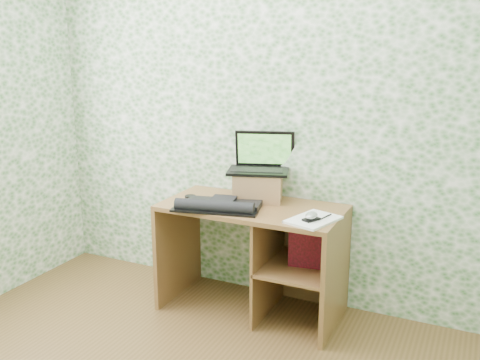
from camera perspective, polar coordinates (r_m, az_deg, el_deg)
The scene contains 10 objects.
wall_back at distance 3.70m, azimuth 3.31°, elevation 6.72°, with size 3.50×3.50×0.00m, color white.
desk at distance 3.62m, azimuth 2.60°, elevation -6.84°, with size 1.20×0.60×0.75m.
riser at distance 3.64m, azimuth 1.94°, elevation -0.66°, with size 0.32×0.27×0.19m, color #976E43.
laptop at distance 3.65m, azimuth 2.23°, elevation 1.93°, with size 0.47×0.40×0.27m.
keyboard at distance 3.45m, azimuth -2.23°, elevation -2.71°, with size 0.57×0.39×0.08m.
headphones at distance 3.64m, azimuth -4.52°, elevation -2.11°, with size 0.21×0.19×0.03m.
notepad at distance 3.26m, azimuth 7.83°, elevation -4.22°, with size 0.23×0.32×0.02m, color white.
mouse at distance 3.22m, azimuth 7.62°, elevation -3.97°, with size 0.07×0.11×0.04m, color #B2B2B4.
pen at distance 3.29m, azimuth 9.05°, elevation -3.92°, with size 0.01×0.01×0.15m, color black.
red_box at distance 3.48m, azimuth 7.11°, elevation -7.07°, with size 0.22×0.07×0.27m, color maroon.
Camera 1 is at (1.37, -1.65, 1.79)m, focal length 40.00 mm.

